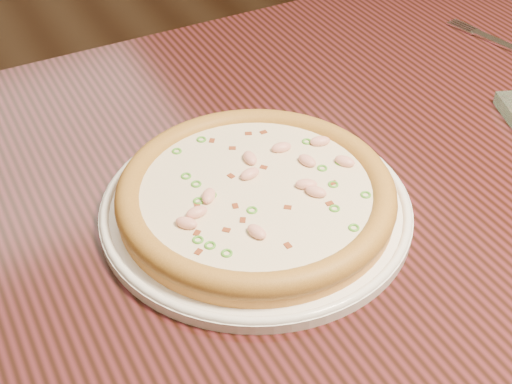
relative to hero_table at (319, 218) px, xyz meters
name	(u,v)px	position (x,y,z in m)	size (l,w,h in m)	color
ground	(152,208)	(0.04, 0.85, -0.65)	(9.00, 9.00, 0.00)	black
hero_table	(319,218)	(0.00, 0.00, 0.00)	(1.20, 0.80, 0.75)	black
plate	(256,207)	(-0.12, -0.05, 0.11)	(0.34, 0.34, 0.02)	white
pizza	(256,194)	(-0.12, -0.05, 0.13)	(0.31, 0.31, 0.03)	gold
fork	(500,43)	(0.39, 0.12, 0.10)	(0.05, 0.18, 0.00)	silver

